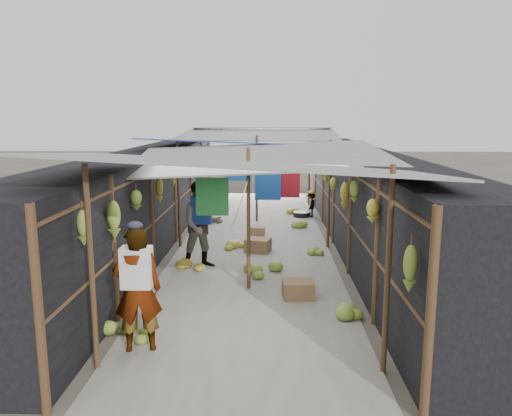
# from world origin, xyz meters

# --- Properties ---
(ground) EXTENTS (80.00, 80.00, 0.00)m
(ground) POSITION_xyz_m (0.00, 0.00, 0.00)
(ground) COLOR #6B6356
(ground) RESTS_ON ground
(aisle_slab) EXTENTS (3.60, 16.00, 0.02)m
(aisle_slab) POSITION_xyz_m (0.00, 6.50, 0.01)
(aisle_slab) COLOR #9E998E
(aisle_slab) RESTS_ON ground
(stall_left) EXTENTS (1.40, 15.00, 2.30)m
(stall_left) POSITION_xyz_m (-2.70, 6.50, 1.15)
(stall_left) COLOR black
(stall_left) RESTS_ON ground
(stall_right) EXTENTS (1.40, 15.00, 2.30)m
(stall_right) POSITION_xyz_m (2.70, 6.50, 1.15)
(stall_right) COLOR black
(stall_right) RESTS_ON ground
(crate_near) EXTENTS (0.66, 0.58, 0.34)m
(crate_near) POSITION_xyz_m (0.11, 5.52, 0.17)
(crate_near) COLOR #966A4C
(crate_near) RESTS_ON ground
(crate_mid) EXTENTS (0.57, 0.47, 0.32)m
(crate_mid) POSITION_xyz_m (0.88, 2.53, 0.16)
(crate_mid) COLOR #966A4C
(crate_mid) RESTS_ON ground
(crate_back) EXTENTS (0.42, 0.35, 0.25)m
(crate_back) POSITION_xyz_m (0.06, 7.14, 0.13)
(crate_back) COLOR #966A4C
(crate_back) RESTS_ON ground
(black_basin) EXTENTS (0.56, 0.56, 0.17)m
(black_basin) POSITION_xyz_m (1.42, 9.75, 0.08)
(black_basin) COLOR black
(black_basin) RESTS_ON ground
(vendor_elderly) EXTENTS (0.71, 0.54, 1.73)m
(vendor_elderly) POSITION_xyz_m (-1.38, 0.50, 0.87)
(vendor_elderly) COLOR silver
(vendor_elderly) RESTS_ON ground
(shopper_blue) EXTENTS (1.08, 0.96, 1.83)m
(shopper_blue) POSITION_xyz_m (-1.02, 4.31, 0.92)
(shopper_blue) COLOR navy
(shopper_blue) RESTS_ON ground
(vendor_seated) EXTENTS (0.42, 0.57, 0.79)m
(vendor_seated) POSITION_xyz_m (1.70, 9.74, 0.40)
(vendor_seated) COLOR #514D46
(vendor_seated) RESTS_ON ground
(market_canopy) EXTENTS (5.62, 15.20, 2.77)m
(market_canopy) POSITION_xyz_m (0.03, 6.84, 2.40)
(market_canopy) COLOR brown
(market_canopy) RESTS_ON ground
(hanging_bananas) EXTENTS (3.96, 13.96, 0.78)m
(hanging_bananas) POSITION_xyz_m (0.18, 6.51, 1.67)
(hanging_bananas) COLOR olive
(hanging_bananas) RESTS_ON ground
(floor_bananas) EXTENTS (4.03, 10.25, 0.34)m
(floor_bananas) POSITION_xyz_m (-0.27, 5.56, 0.15)
(floor_bananas) COLOR #A9A02B
(floor_bananas) RESTS_ON ground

